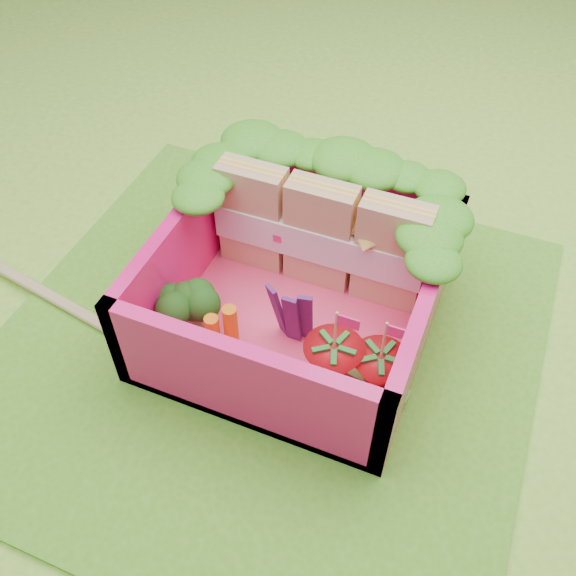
% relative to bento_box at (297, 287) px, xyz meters
% --- Properties ---
extents(ground, '(14.00, 14.00, 0.00)m').
position_rel_bento_box_xyz_m(ground, '(-0.09, -0.18, -0.31)').
color(ground, '#7BC236').
rests_on(ground, ground).
extents(placemat, '(2.60, 2.60, 0.03)m').
position_rel_bento_box_xyz_m(placemat, '(-0.09, -0.18, -0.29)').
color(placemat, '#58AA26').
rests_on(placemat, ground).
extents(bento_floor, '(1.30, 1.30, 0.05)m').
position_rel_bento_box_xyz_m(bento_floor, '(0.00, 0.00, -0.25)').
color(bento_floor, '#FF4172').
rests_on(bento_floor, placemat).
extents(bento_box, '(1.30, 1.30, 0.55)m').
position_rel_bento_box_xyz_m(bento_box, '(0.00, 0.00, 0.00)').
color(bento_box, '#FF1573').
rests_on(bento_box, placemat).
extents(lettuce_ruffle, '(1.43, 0.77, 0.11)m').
position_rel_bento_box_xyz_m(lettuce_ruffle, '(-0.00, 0.45, 0.33)').
color(lettuce_ruffle, '#3A8818').
rests_on(lettuce_ruffle, bento_box).
extents(sandwich_stack, '(1.10, 0.18, 0.61)m').
position_rel_bento_box_xyz_m(sandwich_stack, '(0.01, 0.31, 0.07)').
color(sandwich_stack, tan).
rests_on(sandwich_stack, bento_floor).
extents(broccoli, '(0.33, 0.33, 0.25)m').
position_rel_bento_box_xyz_m(broccoli, '(-0.47, -0.27, -0.05)').
color(broccoli, '#6F9D4C').
rests_on(broccoli, bento_floor).
extents(carrot_sticks, '(0.14, 0.12, 0.28)m').
position_rel_bento_box_xyz_m(carrot_sticks, '(-0.25, -0.32, -0.09)').
color(carrot_sticks, orange).
rests_on(carrot_sticks, bento_floor).
extents(purple_wedges, '(0.20, 0.06, 0.38)m').
position_rel_bento_box_xyz_m(purple_wedges, '(0.03, -0.15, -0.04)').
color(purple_wedges, '#3F1753').
rests_on(purple_wedges, bento_floor).
extents(strawberry_left, '(0.27, 0.27, 0.51)m').
position_rel_bento_box_xyz_m(strawberry_left, '(0.30, -0.31, -0.08)').
color(strawberry_left, red).
rests_on(strawberry_left, bento_floor).
extents(strawberry_right, '(0.25, 0.25, 0.49)m').
position_rel_bento_box_xyz_m(strawberry_right, '(0.50, -0.27, -0.09)').
color(strawberry_right, red).
rests_on(strawberry_right, bento_floor).
extents(snap_peas, '(0.66, 0.32, 0.05)m').
position_rel_bento_box_xyz_m(snap_peas, '(0.33, -0.31, -0.20)').
color(snap_peas, '#5BA433').
rests_on(snap_peas, bento_floor).
extents(chopsticks, '(2.20, 0.43, 0.04)m').
position_rel_bento_box_xyz_m(chopsticks, '(-1.07, -0.38, -0.26)').
color(chopsticks, tan).
rests_on(chopsticks, placemat).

